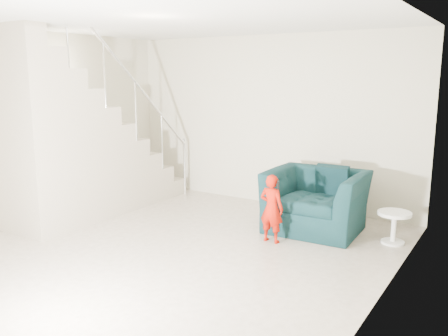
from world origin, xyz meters
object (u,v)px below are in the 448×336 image
at_px(side_table, 394,222).
at_px(toddler, 272,208).
at_px(staircase, 76,154).
at_px(armchair, 316,201).

bearing_deg(side_table, toddler, -149.95).
distance_m(side_table, staircase, 4.49).
bearing_deg(armchair, toddler, -113.62).
bearing_deg(side_table, armchair, -179.40).
bearing_deg(staircase, side_table, 16.95).
bearing_deg(staircase, armchair, 21.74).
distance_m(toddler, staircase, 3.02).
bearing_deg(armchair, side_table, -1.82).
distance_m(armchair, side_table, 1.04).
bearing_deg(staircase, toddler, 10.28).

